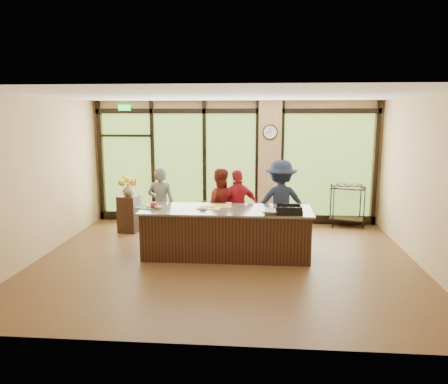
% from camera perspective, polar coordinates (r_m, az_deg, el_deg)
% --- Properties ---
extents(floor, '(7.00, 7.00, 0.00)m').
position_cam_1_polar(floor, '(8.18, 0.14, -8.97)').
color(floor, brown).
rests_on(floor, ground).
extents(ceiling, '(7.00, 7.00, 0.00)m').
position_cam_1_polar(ceiling, '(7.74, 0.15, 12.52)').
color(ceiling, white).
rests_on(ceiling, back_wall).
extents(back_wall, '(7.00, 0.00, 7.00)m').
position_cam_1_polar(back_wall, '(10.79, 1.42, 3.88)').
color(back_wall, tan).
rests_on(back_wall, floor).
extents(left_wall, '(0.00, 6.00, 6.00)m').
position_cam_1_polar(left_wall, '(8.82, -23.17, 1.64)').
color(left_wall, tan).
rests_on(left_wall, floor).
extents(right_wall, '(0.00, 6.00, 6.00)m').
position_cam_1_polar(right_wall, '(8.31, 24.97, 1.03)').
color(right_wall, tan).
rests_on(right_wall, floor).
extents(window_wall, '(6.90, 0.12, 3.00)m').
position_cam_1_polar(window_wall, '(10.75, 2.28, 3.29)').
color(window_wall, tan).
rests_on(window_wall, floor).
extents(island_base, '(3.10, 1.00, 0.88)m').
position_cam_1_polar(island_base, '(8.34, 0.31, -5.44)').
color(island_base, black).
rests_on(island_base, floor).
extents(countertop, '(3.20, 1.10, 0.04)m').
position_cam_1_polar(countertop, '(8.23, 0.31, -2.35)').
color(countertop, '#6C6259').
rests_on(countertop, island_base).
extents(wall_clock, '(0.36, 0.04, 0.36)m').
position_cam_1_polar(wall_clock, '(10.58, 6.04, 7.78)').
color(wall_clock, black).
rests_on(wall_clock, window_wall).
extents(cook_left, '(0.62, 0.44, 1.59)m').
position_cam_1_polar(cook_left, '(9.30, -8.22, -1.63)').
color(cook_left, slate).
rests_on(cook_left, floor).
extents(cook_midleft, '(0.84, 0.69, 1.58)m').
position_cam_1_polar(cook_midleft, '(9.09, -0.61, -1.84)').
color(cook_midleft, maroon).
rests_on(cook_midleft, floor).
extents(cook_midright, '(0.99, 0.70, 1.56)m').
position_cam_1_polar(cook_midright, '(9.05, 1.84, -1.99)').
color(cook_midright, '#B01B2A').
rests_on(cook_midright, floor).
extents(cook_right, '(1.20, 0.76, 1.76)m').
position_cam_1_polar(cook_right, '(9.04, 7.40, -1.41)').
color(cook_right, '#1A233B').
rests_on(cook_right, floor).
extents(roasting_pan, '(0.49, 0.39, 0.08)m').
position_cam_1_polar(roasting_pan, '(7.90, 8.44, -2.53)').
color(roasting_pan, black).
rests_on(roasting_pan, countertop).
extents(mixing_bowl, '(0.40, 0.40, 0.08)m').
position_cam_1_polar(mixing_bowl, '(7.81, 6.10, -2.63)').
color(mixing_bowl, silver).
rests_on(mixing_bowl, countertop).
extents(cutting_board_left, '(0.53, 0.47, 0.01)m').
position_cam_1_polar(cutting_board_left, '(8.45, -9.90, -1.98)').
color(cutting_board_left, '#3C7C2D').
rests_on(cutting_board_left, countertop).
extents(cutting_board_center, '(0.48, 0.39, 0.01)m').
position_cam_1_polar(cutting_board_center, '(8.29, -1.93, -2.07)').
color(cutting_board_center, yellow).
rests_on(cutting_board_center, countertop).
extents(cutting_board_right, '(0.46, 0.37, 0.01)m').
position_cam_1_polar(cutting_board_right, '(8.45, -0.49, -1.83)').
color(cutting_board_right, yellow).
rests_on(cutting_board_right, countertop).
extents(prep_bowl_near, '(0.22, 0.22, 0.05)m').
position_cam_1_polar(prep_bowl_near, '(8.32, -8.55, -1.98)').
color(prep_bowl_near, white).
rests_on(prep_bowl_near, countertop).
extents(prep_bowl_mid, '(0.15, 0.15, 0.04)m').
position_cam_1_polar(prep_bowl_mid, '(8.13, -2.82, -2.22)').
color(prep_bowl_mid, white).
rests_on(prep_bowl_mid, countertop).
extents(prep_bowl_far, '(0.15, 0.15, 0.03)m').
position_cam_1_polar(prep_bowl_far, '(8.63, 0.69, -1.52)').
color(prep_bowl_far, white).
rests_on(prep_bowl_far, countertop).
extents(red_ramekin, '(0.15, 0.15, 0.10)m').
position_cam_1_polar(red_ramekin, '(8.35, -9.18, -1.82)').
color(red_ramekin, red).
rests_on(red_ramekin, countertop).
extents(flower_stand, '(0.48, 0.48, 0.84)m').
position_cam_1_polar(flower_stand, '(10.26, -12.29, -2.80)').
color(flower_stand, black).
rests_on(flower_stand, floor).
extents(flower_vase, '(0.33, 0.33, 0.28)m').
position_cam_1_polar(flower_vase, '(10.15, -12.41, 0.29)').
color(flower_vase, olive).
rests_on(flower_vase, flower_stand).
extents(bar_cart, '(0.88, 0.66, 1.07)m').
position_cam_1_polar(bar_cart, '(10.86, 15.81, -1.06)').
color(bar_cart, black).
rests_on(bar_cart, floor).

